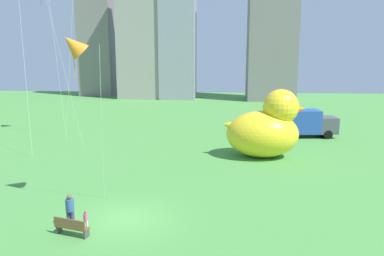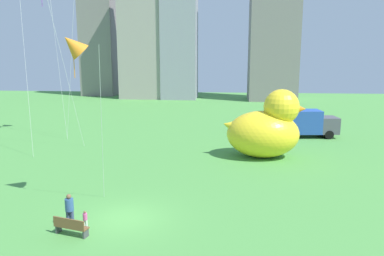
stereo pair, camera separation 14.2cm
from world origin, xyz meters
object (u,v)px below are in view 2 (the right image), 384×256
at_px(park_bench, 70,226).
at_px(box_truck, 304,123).
at_px(person_adult, 70,209).
at_px(giant_inflatable_duck, 266,129).
at_px(kite_orange, 73,45).
at_px(person_child, 85,219).

xyz_separation_m(park_bench, box_truck, (15.48, 23.52, 0.97)).
distance_m(person_adult, giant_inflatable_duck, 18.01).
xyz_separation_m(park_bench, kite_orange, (-0.75, 3.37, 8.44)).
relative_size(giant_inflatable_duck, kite_orange, 0.71).
relative_size(person_child, giant_inflatable_duck, 0.13).
height_order(park_bench, person_adult, person_adult).
distance_m(giant_inflatable_duck, kite_orange, 17.57).
relative_size(park_bench, kite_orange, 0.18).
bearing_deg(park_bench, kite_orange, 102.51).
bearing_deg(person_child, box_truck, 56.35).
bearing_deg(giant_inflatable_duck, box_truck, 59.83).
height_order(park_bench, giant_inflatable_duck, giant_inflatable_duck).
distance_m(person_child, giant_inflatable_duck, 17.65).
bearing_deg(box_truck, person_adult, -125.16).
height_order(person_adult, box_truck, box_truck).
bearing_deg(box_truck, kite_orange, -128.86).
relative_size(park_bench, giant_inflatable_duck, 0.26).
xyz_separation_m(giant_inflatable_duck, box_truck, (4.89, 8.40, -0.98)).
relative_size(person_child, kite_orange, 0.09).
bearing_deg(person_adult, kite_orange, 97.74).
xyz_separation_m(person_adult, kite_orange, (-0.33, 2.43, 7.99)).
bearing_deg(park_bench, giant_inflatable_duck, 54.97).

